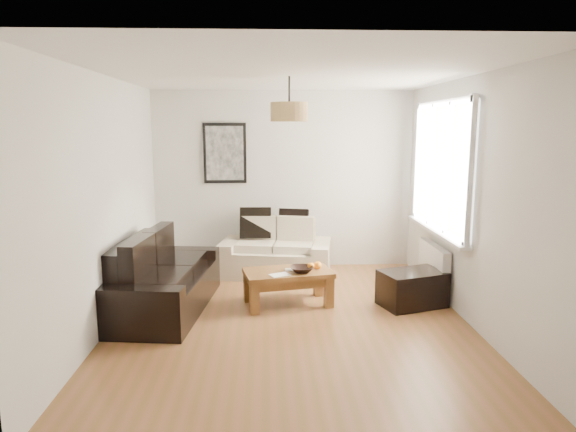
{
  "coord_description": "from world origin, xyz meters",
  "views": [
    {
      "loc": [
        -0.24,
        -5.18,
        2.06
      ],
      "look_at": [
        0.0,
        0.6,
        1.05
      ],
      "focal_mm": 31.46,
      "sensor_mm": 36.0,
      "label": 1
    }
  ],
  "objects_px": {
    "loveseat_cream": "(276,248)",
    "ottoman": "(412,289)",
    "coffee_table": "(288,287)",
    "sofa_leather": "(164,275)"
  },
  "relations": [
    {
      "from": "coffee_table",
      "to": "loveseat_cream",
      "type": "bearing_deg",
      "value": 95.53
    },
    {
      "from": "sofa_leather",
      "to": "loveseat_cream",
      "type": "bearing_deg",
      "value": -37.6
    },
    {
      "from": "sofa_leather",
      "to": "ottoman",
      "type": "xyz_separation_m",
      "value": [
        2.88,
        -0.0,
        -0.2
      ]
    },
    {
      "from": "ottoman",
      "to": "sofa_leather",
      "type": "bearing_deg",
      "value": 179.98
    },
    {
      "from": "loveseat_cream",
      "to": "coffee_table",
      "type": "xyz_separation_m",
      "value": [
        0.12,
        -1.25,
        -0.17
      ]
    },
    {
      "from": "loveseat_cream",
      "to": "coffee_table",
      "type": "distance_m",
      "value": 1.27
    },
    {
      "from": "coffee_table",
      "to": "sofa_leather",
      "type": "bearing_deg",
      "value": -175.82
    },
    {
      "from": "loveseat_cream",
      "to": "ottoman",
      "type": "height_order",
      "value": "loveseat_cream"
    },
    {
      "from": "coffee_table",
      "to": "ottoman",
      "type": "distance_m",
      "value": 1.46
    },
    {
      "from": "coffee_table",
      "to": "ottoman",
      "type": "xyz_separation_m",
      "value": [
        1.45,
        -0.11,
        0.0
      ]
    }
  ]
}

